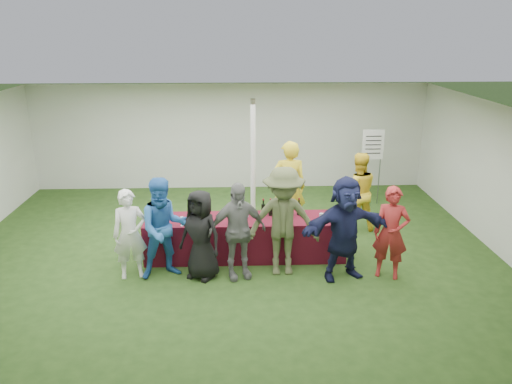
{
  "coord_description": "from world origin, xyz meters",
  "views": [
    {
      "loc": [
        0.17,
        -8.6,
        4.04
      ],
      "look_at": [
        0.51,
        -0.21,
        1.25
      ],
      "focal_mm": 35.0,
      "sensor_mm": 36.0,
      "label": 1
    }
  ],
  "objects_px": {
    "customer_4": "(283,222)",
    "customer_5": "(345,228)",
    "staff_pourer": "(289,187)",
    "customer_6": "(391,233)",
    "serving_table": "(245,237)",
    "staff_back": "(358,192)",
    "customer_0": "(130,234)",
    "dump_bucket": "(339,217)",
    "customer_3": "(237,231)",
    "wine_list_sign": "(373,150)",
    "customer_1": "(164,228)",
    "customer_2": "(201,235)"
  },
  "relations": [
    {
      "from": "staff_back",
      "to": "customer_5",
      "type": "height_order",
      "value": "customer_5"
    },
    {
      "from": "dump_bucket",
      "to": "wine_list_sign",
      "type": "bearing_deg",
      "value": 65.61
    },
    {
      "from": "wine_list_sign",
      "to": "customer_3",
      "type": "distance_m",
      "value": 4.77
    },
    {
      "from": "customer_1",
      "to": "customer_6",
      "type": "bearing_deg",
      "value": -20.0
    },
    {
      "from": "wine_list_sign",
      "to": "customer_6",
      "type": "relative_size",
      "value": 1.13
    },
    {
      "from": "customer_0",
      "to": "customer_5",
      "type": "distance_m",
      "value": 3.56
    },
    {
      "from": "wine_list_sign",
      "to": "customer_1",
      "type": "bearing_deg",
      "value": -141.64
    },
    {
      "from": "wine_list_sign",
      "to": "staff_pourer",
      "type": "height_order",
      "value": "staff_pourer"
    },
    {
      "from": "customer_3",
      "to": "customer_6",
      "type": "xyz_separation_m",
      "value": [
        2.55,
        -0.08,
        -0.04
      ]
    },
    {
      "from": "staff_back",
      "to": "customer_6",
      "type": "bearing_deg",
      "value": 91.55
    },
    {
      "from": "serving_table",
      "to": "dump_bucket",
      "type": "bearing_deg",
      "value": -7.52
    },
    {
      "from": "staff_pourer",
      "to": "customer_6",
      "type": "relative_size",
      "value": 1.21
    },
    {
      "from": "customer_1",
      "to": "customer_6",
      "type": "distance_m",
      "value": 3.76
    },
    {
      "from": "customer_4",
      "to": "dump_bucket",
      "type": "bearing_deg",
      "value": 23.52
    },
    {
      "from": "customer_6",
      "to": "customer_4",
      "type": "bearing_deg",
      "value": -165.74
    },
    {
      "from": "wine_list_sign",
      "to": "customer_5",
      "type": "distance_m",
      "value": 3.9
    },
    {
      "from": "customer_4",
      "to": "customer_5",
      "type": "xyz_separation_m",
      "value": [
        1.0,
        -0.19,
        -0.06
      ]
    },
    {
      "from": "serving_table",
      "to": "customer_6",
      "type": "bearing_deg",
      "value": -19.77
    },
    {
      "from": "staff_pourer",
      "to": "customer_4",
      "type": "height_order",
      "value": "staff_pourer"
    },
    {
      "from": "staff_back",
      "to": "customer_1",
      "type": "height_order",
      "value": "customer_1"
    },
    {
      "from": "dump_bucket",
      "to": "customer_6",
      "type": "distance_m",
      "value": 0.98
    },
    {
      "from": "dump_bucket",
      "to": "customer_3",
      "type": "relative_size",
      "value": 0.15
    },
    {
      "from": "staff_back",
      "to": "serving_table",
      "type": "bearing_deg",
      "value": 27.22
    },
    {
      "from": "staff_pourer",
      "to": "customer_0",
      "type": "height_order",
      "value": "staff_pourer"
    },
    {
      "from": "staff_pourer",
      "to": "staff_back",
      "type": "relative_size",
      "value": 1.17
    },
    {
      "from": "dump_bucket",
      "to": "staff_back",
      "type": "relative_size",
      "value": 0.15
    },
    {
      "from": "serving_table",
      "to": "customer_5",
      "type": "distance_m",
      "value": 1.91
    },
    {
      "from": "wine_list_sign",
      "to": "staff_pourer",
      "type": "xyz_separation_m",
      "value": [
        -2.11,
        -1.62,
        -0.36
      ]
    },
    {
      "from": "serving_table",
      "to": "customer_1",
      "type": "xyz_separation_m",
      "value": [
        -1.35,
        -0.69,
        0.49
      ]
    },
    {
      "from": "customer_1",
      "to": "customer_2",
      "type": "height_order",
      "value": "customer_1"
    },
    {
      "from": "wine_list_sign",
      "to": "customer_6",
      "type": "xyz_separation_m",
      "value": [
        -0.61,
        -3.63,
        -0.52
      ]
    },
    {
      "from": "dump_bucket",
      "to": "customer_0",
      "type": "relative_size",
      "value": 0.16
    },
    {
      "from": "customer_1",
      "to": "customer_4",
      "type": "bearing_deg",
      "value": -16.76
    },
    {
      "from": "staff_pourer",
      "to": "staff_back",
      "type": "distance_m",
      "value": 1.44
    },
    {
      "from": "customer_2",
      "to": "serving_table",
      "type": "bearing_deg",
      "value": 75.08
    },
    {
      "from": "wine_list_sign",
      "to": "customer_5",
      "type": "height_order",
      "value": "wine_list_sign"
    },
    {
      "from": "staff_pourer",
      "to": "customer_2",
      "type": "xyz_separation_m",
      "value": [
        -1.65,
        -1.9,
        -0.19
      ]
    },
    {
      "from": "serving_table",
      "to": "staff_back",
      "type": "xyz_separation_m",
      "value": [
        2.33,
        1.22,
        0.45
      ]
    },
    {
      "from": "customer_0",
      "to": "customer_2",
      "type": "bearing_deg",
      "value": -17.44
    },
    {
      "from": "staff_pourer",
      "to": "customer_0",
      "type": "relative_size",
      "value": 1.25
    },
    {
      "from": "wine_list_sign",
      "to": "customer_4",
      "type": "distance_m",
      "value": 4.2
    },
    {
      "from": "wine_list_sign",
      "to": "serving_table",
      "type": "bearing_deg",
      "value": -137.54
    },
    {
      "from": "customer_0",
      "to": "customer_2",
      "type": "distance_m",
      "value": 1.18
    },
    {
      "from": "staff_back",
      "to": "customer_2",
      "type": "relative_size",
      "value": 1.07
    },
    {
      "from": "serving_table",
      "to": "customer_0",
      "type": "height_order",
      "value": "customer_0"
    },
    {
      "from": "customer_5",
      "to": "serving_table",
      "type": "bearing_deg",
      "value": 137.1
    },
    {
      "from": "staff_back",
      "to": "customer_6",
      "type": "xyz_separation_m",
      "value": [
        0.07,
        -2.09,
        -0.03
      ]
    },
    {
      "from": "customer_1",
      "to": "customer_6",
      "type": "height_order",
      "value": "customer_1"
    },
    {
      "from": "serving_table",
      "to": "customer_1",
      "type": "bearing_deg",
      "value": -152.77
    },
    {
      "from": "customer_0",
      "to": "customer_3",
      "type": "relative_size",
      "value": 0.92
    }
  ]
}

